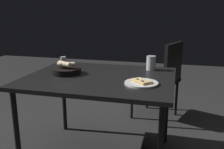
{
  "coord_description": "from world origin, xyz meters",
  "views": [
    {
      "loc": [
        1.8,
        0.57,
        1.22
      ],
      "look_at": [
        -0.01,
        0.09,
        0.73
      ],
      "focal_mm": 40.02,
      "sensor_mm": 36.0,
      "label": 1
    }
  ],
  "objects_px": {
    "bread_basket": "(66,70)",
    "pepper_shaker": "(63,61)",
    "pizza_plate": "(141,83)",
    "chair_near": "(162,75)",
    "beer_glass": "(151,64)",
    "dining_table": "(100,83)"
  },
  "relations": [
    {
      "from": "bread_basket",
      "to": "pepper_shaker",
      "type": "bearing_deg",
      "value": -150.89
    },
    {
      "from": "pizza_plate",
      "to": "bread_basket",
      "type": "distance_m",
      "value": 0.65
    },
    {
      "from": "pepper_shaker",
      "to": "chair_near",
      "type": "bearing_deg",
      "value": 123.83
    },
    {
      "from": "beer_glass",
      "to": "pepper_shaker",
      "type": "height_order",
      "value": "beer_glass"
    },
    {
      "from": "pizza_plate",
      "to": "chair_near",
      "type": "xyz_separation_m",
      "value": [
        -1.05,
        0.09,
        -0.21
      ]
    },
    {
      "from": "bread_basket",
      "to": "beer_glass",
      "type": "relative_size",
      "value": 1.9
    },
    {
      "from": "pizza_plate",
      "to": "bread_basket",
      "type": "height_order",
      "value": "bread_basket"
    },
    {
      "from": "pizza_plate",
      "to": "bread_basket",
      "type": "bearing_deg",
      "value": -102.05
    },
    {
      "from": "pizza_plate",
      "to": "beer_glass",
      "type": "bearing_deg",
      "value": 177.73
    },
    {
      "from": "beer_glass",
      "to": "pepper_shaker",
      "type": "relative_size",
      "value": 1.63
    },
    {
      "from": "bread_basket",
      "to": "beer_glass",
      "type": "xyz_separation_m",
      "value": [
        -0.31,
        0.65,
        0.02
      ]
    },
    {
      "from": "bread_basket",
      "to": "pepper_shaker",
      "type": "height_order",
      "value": "bread_basket"
    },
    {
      "from": "beer_glass",
      "to": "chair_near",
      "type": "xyz_separation_m",
      "value": [
        -0.61,
        0.07,
        -0.26
      ]
    },
    {
      "from": "bread_basket",
      "to": "chair_near",
      "type": "xyz_separation_m",
      "value": [
        -0.92,
        0.72,
        -0.23
      ]
    },
    {
      "from": "dining_table",
      "to": "pepper_shaker",
      "type": "xyz_separation_m",
      "value": [
        -0.32,
        -0.46,
        0.09
      ]
    },
    {
      "from": "dining_table",
      "to": "bread_basket",
      "type": "relative_size",
      "value": 4.9
    },
    {
      "from": "chair_near",
      "to": "pepper_shaker",
      "type": "bearing_deg",
      "value": -56.17
    },
    {
      "from": "beer_glass",
      "to": "chair_near",
      "type": "bearing_deg",
      "value": 173.5
    },
    {
      "from": "dining_table",
      "to": "chair_near",
      "type": "height_order",
      "value": "chair_near"
    },
    {
      "from": "bread_basket",
      "to": "pepper_shaker",
      "type": "relative_size",
      "value": 3.1
    },
    {
      "from": "beer_glass",
      "to": "bread_basket",
      "type": "bearing_deg",
      "value": -64.69
    },
    {
      "from": "bread_basket",
      "to": "beer_glass",
      "type": "distance_m",
      "value": 0.72
    }
  ]
}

